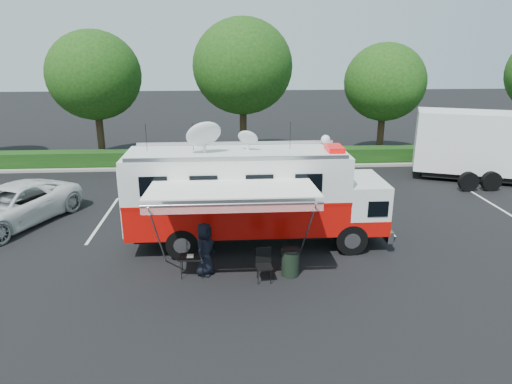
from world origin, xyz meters
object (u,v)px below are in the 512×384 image
command_truck (255,195)px  folding_table (192,258)px  trash_bin (290,262)px  white_suv (14,224)px

command_truck → folding_table: (-2.21, -2.44, -1.32)m
trash_bin → command_truck: bearing=111.4°
folding_table → command_truck: bearing=47.9°
white_suv → folding_table: white_suv is taller
white_suv → folding_table: size_ratio=6.87×
folding_table → trash_bin: 3.23m
folding_table → trash_bin: size_ratio=0.93×
white_suv → trash_bin: size_ratio=6.41×
command_truck → trash_bin: (1.01, -2.58, -1.49)m
white_suv → command_truck: bearing=10.6°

